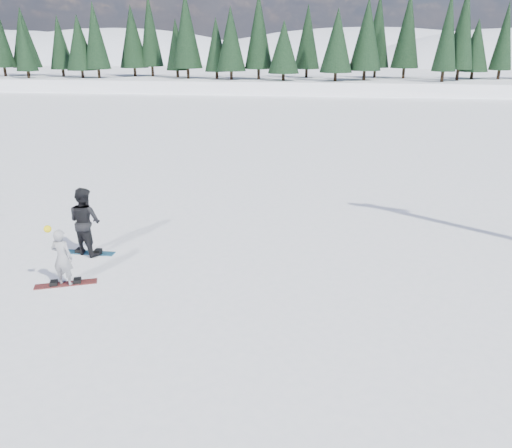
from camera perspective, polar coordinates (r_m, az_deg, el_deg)
The scene contains 6 objects.
ground at distance 14.82m, azimuth -21.54°, elevation -4.24°, with size 420.00×420.00×0.00m, color white.
alpine_backdrop at distance 202.66m, azimuth 2.87°, elevation 14.29°, with size 412.50×227.00×53.20m.
snowboarder_woman at distance 13.22m, azimuth -21.30°, elevation -3.54°, with size 0.57×0.41×1.62m.
snowboarder_man at distance 14.91m, azimuth -18.95°, elevation 0.30°, with size 0.96×0.74×1.97m, color black.
snowboard_woman at distance 13.52m, azimuth -20.89°, elevation -6.42°, with size 1.50×0.28×0.03m, color maroon.
snowboard_man at distance 15.25m, azimuth -18.55°, elevation -3.13°, with size 1.50×0.28×0.03m, color #175B81.
Camera 1 is at (7.15, -11.66, 5.71)m, focal length 35.00 mm.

